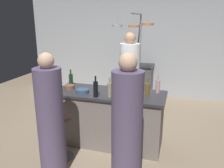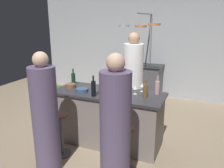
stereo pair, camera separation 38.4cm
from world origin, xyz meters
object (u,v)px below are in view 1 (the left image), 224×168
(wine_bottle_amber, at_px, (147,89))
(wine_glass_by_chef, at_px, (142,84))
(pepper_mill, at_px, (133,94))
(stove_range, at_px, (137,81))
(cutting_board, at_px, (121,90))
(wine_bottle_dark, at_px, (96,89))
(chef, at_px, (129,83))
(bar_stool_left, at_px, (64,135))
(potted_plant, at_px, (50,96))
(wine_bottle_red, at_px, (71,79))
(wine_bottle_rose, at_px, (158,86))
(bar_stool_right, at_px, (133,146))
(mixing_bowl_blue, at_px, (83,91))
(guest_left, at_px, (51,121))
(wine_bottle_white, at_px, (110,89))
(guest_right, at_px, (127,131))
(mixing_bowl_wooden, at_px, (70,87))
(wine_glass_near_right_guest, at_px, (136,87))

(wine_bottle_amber, height_order, wine_glass_by_chef, wine_bottle_amber)
(pepper_mill, bearing_deg, stove_range, 99.26)
(stove_range, height_order, cutting_board, cutting_board)
(pepper_mill, distance_m, wine_bottle_dark, 0.58)
(chef, distance_m, bar_stool_left, 1.71)
(potted_plant, relative_size, pepper_mill, 2.48)
(potted_plant, xyz_separation_m, wine_bottle_red, (1.01, -0.89, 0.71))
(wine_bottle_red, height_order, wine_bottle_rose, wine_bottle_rose)
(bar_stool_right, xyz_separation_m, mixing_bowl_blue, (-0.93, 0.48, 0.55))
(stove_range, relative_size, wine_glass_by_chef, 6.10)
(guest_left, height_order, wine_bottle_white, guest_left)
(guest_right, distance_m, cutting_board, 1.21)
(guest_right, bearing_deg, wine_bottle_white, 119.65)
(wine_bottle_red, bearing_deg, guest_left, -76.41)
(mixing_bowl_wooden, bearing_deg, wine_glass_near_right_guest, 4.85)
(chef, relative_size, wine_bottle_amber, 6.30)
(wine_glass_near_right_guest, height_order, wine_glass_by_chef, same)
(cutting_board, distance_m, wine_bottle_amber, 0.49)
(guest_right, xyz_separation_m, potted_plant, (-2.31, 2.10, -0.49))
(bar_stool_right, bearing_deg, guest_left, -160.35)
(chef, distance_m, wine_bottle_red, 1.15)
(wine_bottle_white, height_order, wine_glass_by_chef, wine_bottle_white)
(wine_bottle_amber, bearing_deg, potted_plant, 155.71)
(wine_bottle_rose, bearing_deg, bar_stool_left, -146.57)
(wine_bottle_red, bearing_deg, stove_range, 71.16)
(wine_bottle_rose, height_order, mixing_bowl_blue, wine_bottle_rose)
(wine_bottle_white, bearing_deg, wine_bottle_dark, -165.54)
(cutting_board, distance_m, wine_bottle_rose, 0.60)
(wine_bottle_white, height_order, wine_bottle_rose, wine_bottle_white)
(mixing_bowl_wooden, distance_m, mixing_bowl_blue, 0.32)
(chef, bearing_deg, wine_bottle_rose, -47.87)
(guest_left, height_order, pepper_mill, guest_left)
(bar_stool_left, xyz_separation_m, wine_glass_near_right_guest, (0.95, 0.70, 0.63))
(cutting_board, relative_size, wine_bottle_red, 1.11)
(stove_range, bearing_deg, wine_bottle_amber, -76.01)
(guest_right, xyz_separation_m, wine_bottle_white, (-0.46, 0.81, 0.23))
(pepper_mill, bearing_deg, wine_bottle_amber, 58.93)
(bar_stool_right, height_order, bar_stool_left, same)
(wine_glass_by_chef, xyz_separation_m, mixing_bowl_blue, (-0.89, -0.39, -0.08))
(cutting_board, xyz_separation_m, mixing_bowl_blue, (-0.56, -0.28, 0.02))
(wine_bottle_red, xyz_separation_m, wine_glass_near_right_guest, (1.20, -0.11, -0.00))
(cutting_board, height_order, wine_bottle_amber, wine_bottle_amber)
(bar_stool_left, distance_m, guest_left, 0.54)
(bar_stool_right, distance_m, mixing_bowl_wooden, 1.48)
(guest_right, distance_m, guest_left, 1.02)
(guest_left, relative_size, pepper_mill, 7.91)
(chef, xyz_separation_m, wine_bottle_rose, (0.62, -0.68, 0.18))
(bar_stool_right, distance_m, pepper_mill, 0.72)
(pepper_mill, height_order, wine_glass_near_right_guest, pepper_mill)
(stove_range, height_order, wine_bottle_white, wine_bottle_white)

